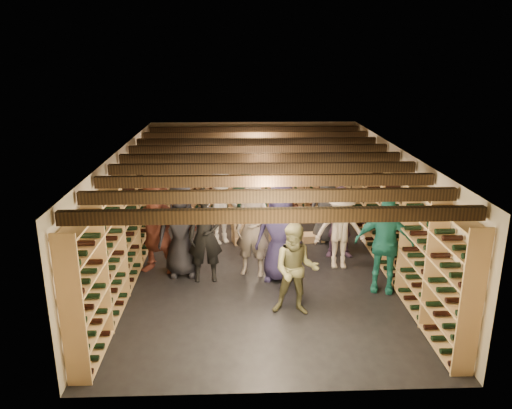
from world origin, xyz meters
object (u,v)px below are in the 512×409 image
(person_4, at_px, (384,244))
(person_6, at_px, (280,233))
(person_0, at_px, (182,230))
(crate_stack_left, at_px, (244,229))
(person_3, at_px, (340,230))
(crate_stack_right, at_px, (281,228))
(person_8, at_px, (288,213))
(crate_loose, at_px, (313,237))
(person_2, at_px, (296,270))
(person_12, at_px, (326,209))
(person_11, at_px, (340,222))
(person_5, at_px, (157,226))
(person_7, at_px, (253,229))
(person_9, at_px, (221,208))
(person_1, at_px, (205,236))
(person_10, at_px, (245,206))

(person_4, bearing_deg, person_6, -178.25)
(person_0, bearing_deg, person_4, -12.67)
(crate_stack_left, bearing_deg, person_3, -36.50)
(person_4, bearing_deg, crate_stack_right, 141.35)
(person_8, bearing_deg, person_3, -56.28)
(crate_loose, distance_m, person_6, 2.36)
(person_2, distance_m, person_12, 3.43)
(person_3, distance_m, person_11, 0.62)
(person_5, bearing_deg, person_7, 5.99)
(person_7, distance_m, person_9, 1.81)
(person_5, height_order, person_9, person_5)
(crate_stack_right, distance_m, person_9, 1.45)
(person_2, xyz_separation_m, person_3, (1.11, 1.83, 0.02))
(crate_stack_right, height_order, person_1, person_1)
(crate_loose, xyz_separation_m, person_1, (-2.36, -1.97, 0.82))
(person_0, relative_size, person_2, 1.18)
(crate_stack_left, height_order, person_3, person_3)
(person_5, xyz_separation_m, person_6, (2.40, -0.51, 0.02))
(person_3, xyz_separation_m, person_6, (-1.25, -0.52, 0.15))
(person_6, bearing_deg, crate_stack_right, 108.65)
(crate_stack_left, distance_m, person_12, 1.94)
(person_6, bearing_deg, person_4, 8.26)
(person_12, bearing_deg, crate_loose, 176.40)
(person_3, distance_m, person_12, 1.42)
(person_0, bearing_deg, person_10, 52.18)
(crate_loose, distance_m, person_1, 3.18)
(person_7, bearing_deg, person_5, -172.01)
(person_2, relative_size, person_3, 0.98)
(person_1, height_order, person_10, person_1)
(person_0, relative_size, person_8, 1.17)
(crate_loose, xyz_separation_m, person_3, (0.31, -1.46, 0.72))
(crate_loose, relative_size, person_4, 0.28)
(person_4, bearing_deg, person_9, 158.13)
(person_0, height_order, person_5, person_5)
(person_5, xyz_separation_m, person_8, (2.71, 1.14, -0.14))
(person_9, bearing_deg, person_10, -24.35)
(person_4, xyz_separation_m, person_6, (-1.84, 0.51, 0.06))
(person_6, bearing_deg, person_2, -59.94)
(person_0, distance_m, person_12, 3.52)
(crate_stack_left, bearing_deg, person_11, -21.88)
(person_2, height_order, person_3, person_3)
(person_11, bearing_deg, person_0, -161.88)
(crate_loose, relative_size, person_12, 0.31)
(crate_loose, distance_m, person_2, 3.46)
(person_8, bearing_deg, person_5, -163.26)
(person_3, distance_m, person_7, 1.79)
(person_9, relative_size, person_12, 1.07)
(person_4, relative_size, person_6, 0.94)
(crate_stack_right, relative_size, person_1, 0.38)
(crate_loose, height_order, person_3, person_3)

